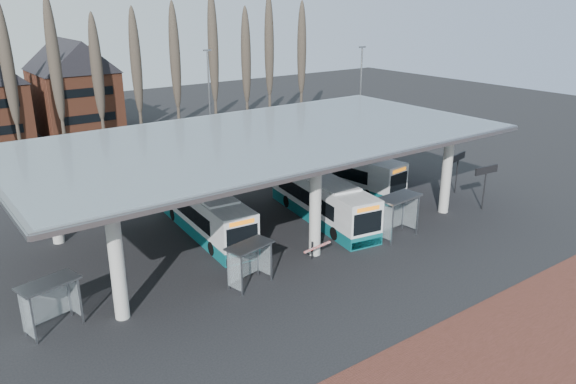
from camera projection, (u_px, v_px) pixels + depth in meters
ground at (342, 269)px, 32.14m from camera, size 140.00×140.00×0.00m
brick_strip at (536, 377)px, 23.01m from camera, size 70.00×10.00×0.03m
station_canopy at (263, 145)px, 36.36m from camera, size 32.00×16.00×6.34m
poplar_row at (118, 62)px, 54.35m from camera, size 45.10×1.10×14.50m
lamp_post_b at (210, 101)px, 53.52m from camera, size 0.80×0.16×10.17m
lamp_post_c at (360, 95)px, 56.80m from camera, size 0.80×0.16×10.17m
bus_1 at (205, 212)px, 36.80m from camera, size 3.25×11.00×3.01m
bus_2 at (322, 199)px, 39.03m from camera, size 4.10×11.26×3.06m
bus_3 at (342, 170)px, 45.72m from camera, size 3.71×11.27×3.07m
shelter_0 at (49, 294)px, 25.83m from camera, size 2.91×1.91×2.48m
shelter_1 at (248, 255)px, 29.89m from camera, size 2.79×1.79×2.40m
shelter_2 at (397, 207)px, 35.94m from camera, size 3.13×1.74×2.80m
info_sign_0 at (486, 173)px, 40.34m from camera, size 2.21×0.35×3.29m
info_sign_1 at (458, 160)px, 43.82m from camera, size 2.14×0.60×3.22m
barrier at (316, 248)px, 32.91m from camera, size 2.16×0.71×1.08m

